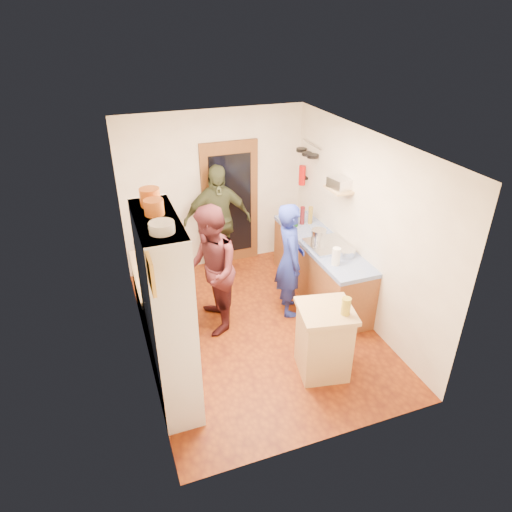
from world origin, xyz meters
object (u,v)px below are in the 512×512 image
right_counter_base (320,269)px  person_hob (293,261)px  hutch_body (167,314)px  person_left (213,269)px  island_base (323,342)px  person_back (218,221)px

right_counter_base → person_hob: 0.78m
hutch_body → person_left: 1.34m
person_hob → island_base: bearing=-174.6°
right_counter_base → person_back: (-1.26, 1.13, 0.51)m
person_hob → person_back: (-0.66, 1.42, 0.09)m
person_left → person_back: person_back is taller
hutch_body → right_counter_base: size_ratio=1.00×
hutch_body → person_hob: (1.90, 1.02, -0.26)m
island_base → person_hob: size_ratio=0.51×
person_hob → person_back: 1.56m
person_back → right_counter_base: bearing=-38.4°
island_base → person_hob: 1.35m
right_counter_base → person_back: person_back is taller
right_counter_base → person_hob: size_ratio=1.32×
right_counter_base → person_hob: person_hob is taller
right_counter_base → person_back: bearing=138.0°
island_base → person_left: person_left is taller
island_base → person_left: bearing=126.0°
hutch_body → person_back: (1.24, 2.43, -0.17)m
person_left → person_back: bearing=168.2°
person_hob → person_left: (-1.13, 0.06, 0.06)m
person_left → right_counter_base: bearing=104.7°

